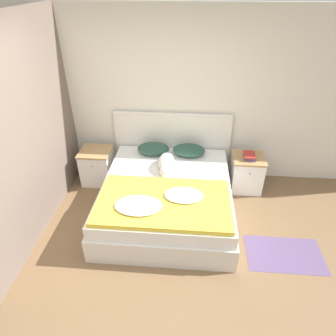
% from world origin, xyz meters
% --- Properties ---
extents(ground_plane, '(16.00, 16.00, 0.00)m').
position_xyz_m(ground_plane, '(0.00, 0.00, 0.00)').
color(ground_plane, brown).
extents(wall_back, '(9.00, 0.06, 2.55)m').
position_xyz_m(wall_back, '(0.00, 2.13, 1.27)').
color(wall_back, silver).
rests_on(wall_back, ground_plane).
extents(wall_side_left, '(0.06, 3.10, 2.55)m').
position_xyz_m(wall_side_left, '(-1.48, 1.05, 1.27)').
color(wall_side_left, '#706056').
rests_on(wall_side_left, ground_plane).
extents(bed, '(1.74, 1.94, 0.51)m').
position_xyz_m(bed, '(0.12, 1.06, 0.25)').
color(bed, silver).
rests_on(bed, ground_plane).
extents(headboard, '(1.82, 0.06, 1.08)m').
position_xyz_m(headboard, '(0.12, 2.06, 0.56)').
color(headboard, silver).
rests_on(headboard, ground_plane).
extents(nightstand_left, '(0.48, 0.47, 0.56)m').
position_xyz_m(nightstand_left, '(-1.04, 1.73, 0.28)').
color(nightstand_left, white).
rests_on(nightstand_left, ground_plane).
extents(nightstand_right, '(0.48, 0.47, 0.56)m').
position_xyz_m(nightstand_right, '(1.29, 1.73, 0.28)').
color(nightstand_right, white).
rests_on(nightstand_right, ground_plane).
extents(pillow_left, '(0.49, 0.35, 0.16)m').
position_xyz_m(pillow_left, '(-0.15, 1.81, 0.59)').
color(pillow_left, '#284C3D').
rests_on(pillow_left, bed).
extents(pillow_right, '(0.49, 0.35, 0.16)m').
position_xyz_m(pillow_right, '(0.39, 1.81, 0.59)').
color(pillow_right, '#284C3D').
rests_on(pillow_right, bed).
extents(quilt, '(1.59, 0.95, 0.10)m').
position_xyz_m(quilt, '(0.11, 0.61, 0.55)').
color(quilt, yellow).
rests_on(quilt, bed).
extents(dog, '(0.23, 0.62, 0.19)m').
position_xyz_m(dog, '(0.09, 1.39, 0.60)').
color(dog, silver).
rests_on(dog, bed).
extents(book_stack, '(0.19, 0.24, 0.07)m').
position_xyz_m(book_stack, '(1.29, 1.71, 0.59)').
color(book_stack, '#703D7F').
rests_on(book_stack, nightstand_right).
extents(rug, '(0.91, 0.56, 0.00)m').
position_xyz_m(rug, '(1.60, 0.41, 0.00)').
color(rug, '#604C75').
rests_on(rug, ground_plane).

